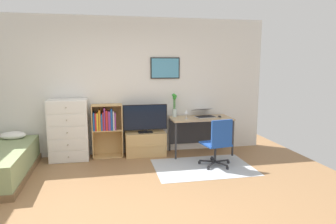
{
  "coord_description": "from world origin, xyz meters",
  "views": [
    {
      "loc": [
        -0.17,
        -3.6,
        1.79
      ],
      "look_at": [
        0.87,
        1.5,
        0.96
      ],
      "focal_mm": 32.22,
      "sensor_mm": 36.0,
      "label": 1
    }
  ],
  "objects_px": {
    "bamboo_vase": "(174,106)",
    "wine_glass": "(186,112)",
    "tv_stand": "(145,144)",
    "laptop": "(204,113)",
    "television": "(145,119)",
    "computer_mouse": "(220,116)",
    "bookshelf": "(106,126)",
    "desk": "(199,123)",
    "dresser": "(69,130)",
    "office_chair": "(218,142)"
  },
  "relations": [
    {
      "from": "laptop",
      "to": "wine_glass",
      "type": "xyz_separation_m",
      "value": [
        -0.41,
        -0.19,
        0.07
      ]
    },
    {
      "from": "bamboo_vase",
      "to": "wine_glass",
      "type": "bearing_deg",
      "value": -59.23
    },
    {
      "from": "television",
      "to": "bamboo_vase",
      "type": "height_order",
      "value": "bamboo_vase"
    },
    {
      "from": "bookshelf",
      "to": "laptop",
      "type": "xyz_separation_m",
      "value": [
        1.95,
        -0.05,
        0.19
      ]
    },
    {
      "from": "bamboo_vase",
      "to": "computer_mouse",
      "type": "bearing_deg",
      "value": -15.75
    },
    {
      "from": "bookshelf",
      "to": "television",
      "type": "bearing_deg",
      "value": -4.99
    },
    {
      "from": "computer_mouse",
      "to": "tv_stand",
      "type": "bearing_deg",
      "value": 174.26
    },
    {
      "from": "tv_stand",
      "to": "computer_mouse",
      "type": "bearing_deg",
      "value": -5.74
    },
    {
      "from": "television",
      "to": "office_chair",
      "type": "xyz_separation_m",
      "value": [
        1.16,
        -0.93,
        -0.28
      ]
    },
    {
      "from": "tv_stand",
      "to": "desk",
      "type": "relative_size",
      "value": 0.65
    },
    {
      "from": "desk",
      "to": "television",
      "type": "bearing_deg",
      "value": 179.61
    },
    {
      "from": "bookshelf",
      "to": "tv_stand",
      "type": "distance_m",
      "value": 0.85
    },
    {
      "from": "computer_mouse",
      "to": "wine_glass",
      "type": "xyz_separation_m",
      "value": [
        -0.7,
        -0.04,
        0.12
      ]
    },
    {
      "from": "computer_mouse",
      "to": "bookshelf",
      "type": "bearing_deg",
      "value": 175.08
    },
    {
      "from": "dresser",
      "to": "desk",
      "type": "relative_size",
      "value": 0.95
    },
    {
      "from": "bookshelf",
      "to": "television",
      "type": "xyz_separation_m",
      "value": [
        0.76,
        -0.07,
        0.12
      ]
    },
    {
      "from": "bookshelf",
      "to": "laptop",
      "type": "relative_size",
      "value": 2.2
    },
    {
      "from": "bookshelf",
      "to": "television",
      "type": "height_order",
      "value": "bookshelf"
    },
    {
      "from": "bookshelf",
      "to": "office_chair",
      "type": "xyz_separation_m",
      "value": [
        1.91,
        -1.0,
        -0.16
      ]
    },
    {
      "from": "television",
      "to": "bookshelf",
      "type": "bearing_deg",
      "value": 175.01
    },
    {
      "from": "computer_mouse",
      "to": "bamboo_vase",
      "type": "relative_size",
      "value": 0.22
    },
    {
      "from": "desk",
      "to": "laptop",
      "type": "distance_m",
      "value": 0.22
    },
    {
      "from": "bookshelf",
      "to": "laptop",
      "type": "distance_m",
      "value": 1.96
    },
    {
      "from": "wine_glass",
      "to": "television",
      "type": "bearing_deg",
      "value": 167.69
    },
    {
      "from": "bookshelf",
      "to": "desk",
      "type": "relative_size",
      "value": 0.85
    },
    {
      "from": "office_chair",
      "to": "dresser",
      "type": "bearing_deg",
      "value": 149.78
    },
    {
      "from": "tv_stand",
      "to": "laptop",
      "type": "relative_size",
      "value": 1.68
    },
    {
      "from": "television",
      "to": "tv_stand",
      "type": "bearing_deg",
      "value": 90.0
    },
    {
      "from": "computer_mouse",
      "to": "laptop",
      "type": "bearing_deg",
      "value": 153.69
    },
    {
      "from": "desk",
      "to": "laptop",
      "type": "xyz_separation_m",
      "value": [
        0.09,
        0.02,
        0.2
      ]
    },
    {
      "from": "tv_stand",
      "to": "television",
      "type": "xyz_separation_m",
      "value": [
        -0.0,
        -0.02,
        0.51
      ]
    },
    {
      "from": "tv_stand",
      "to": "bookshelf",
      "type": "bearing_deg",
      "value": 176.69
    },
    {
      "from": "office_chair",
      "to": "tv_stand",
      "type": "bearing_deg",
      "value": 130.11
    },
    {
      "from": "dresser",
      "to": "office_chair",
      "type": "height_order",
      "value": "dresser"
    },
    {
      "from": "dresser",
      "to": "bookshelf",
      "type": "xyz_separation_m",
      "value": [
        0.68,
        0.06,
        0.05
      ]
    },
    {
      "from": "dresser",
      "to": "bookshelf",
      "type": "height_order",
      "value": "dresser"
    },
    {
      "from": "laptop",
      "to": "dresser",
      "type": "bearing_deg",
      "value": 172.49
    },
    {
      "from": "dresser",
      "to": "television",
      "type": "distance_m",
      "value": 1.45
    },
    {
      "from": "tv_stand",
      "to": "bamboo_vase",
      "type": "distance_m",
      "value": 0.96
    },
    {
      "from": "laptop",
      "to": "office_chair",
      "type": "bearing_deg",
      "value": -100.12
    },
    {
      "from": "bookshelf",
      "to": "desk",
      "type": "bearing_deg",
      "value": -2.27
    },
    {
      "from": "tv_stand",
      "to": "wine_glass",
      "type": "distance_m",
      "value": 1.03
    },
    {
      "from": "tv_stand",
      "to": "television",
      "type": "distance_m",
      "value": 0.51
    },
    {
      "from": "dresser",
      "to": "bamboo_vase",
      "type": "bearing_deg",
      "value": 3.15
    },
    {
      "from": "office_chair",
      "to": "bamboo_vase",
      "type": "xyz_separation_m",
      "value": [
        -0.55,
        1.05,
        0.51
      ]
    },
    {
      "from": "desk",
      "to": "computer_mouse",
      "type": "xyz_separation_m",
      "value": [
        0.38,
        -0.12,
        0.15
      ]
    },
    {
      "from": "bookshelf",
      "to": "bamboo_vase",
      "type": "xyz_separation_m",
      "value": [
        1.37,
        0.05,
        0.35
      ]
    },
    {
      "from": "tv_stand",
      "to": "computer_mouse",
      "type": "xyz_separation_m",
      "value": [
        1.48,
        -0.15,
        0.52
      ]
    },
    {
      "from": "dresser",
      "to": "office_chair",
      "type": "bearing_deg",
      "value": -19.92
    },
    {
      "from": "office_chair",
      "to": "computer_mouse",
      "type": "xyz_separation_m",
      "value": [
        0.33,
        0.81,
        0.3
      ]
    }
  ]
}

